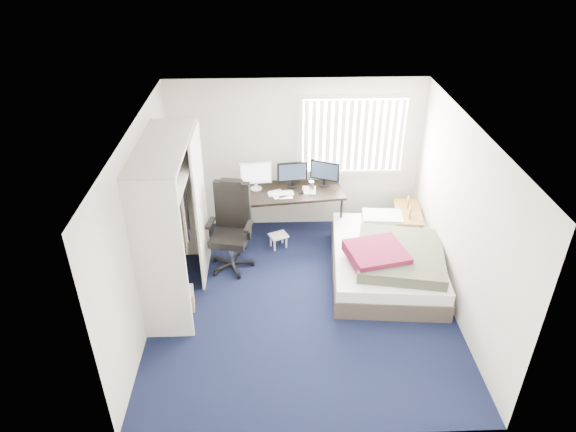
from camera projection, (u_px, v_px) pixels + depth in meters
The scene contains 10 objects.
ground at pixel (302, 301), 7.05m from camera, with size 4.20×4.20×0.00m, color black.
room_shell at pixel (304, 206), 6.28m from camera, with size 4.20×4.20×4.20m.
window_assembly at pixel (353, 136), 8.02m from camera, with size 1.72×0.09×1.32m.
closet at pixel (172, 209), 6.54m from camera, with size 0.64×1.84×2.22m.
desk at pixel (290, 189), 8.13m from camera, with size 1.73×0.97×1.28m.
office_chair at pixel (232, 235), 7.56m from camera, with size 0.74×0.74×1.34m.
footstool at pixel (278, 238), 8.12m from camera, with size 0.34×0.31×0.23m.
nightstand at pixel (408, 214), 8.10m from camera, with size 0.53×0.87×0.74m.
bed at pixel (387, 260), 7.41m from camera, with size 1.71×2.17×0.67m.
pine_box at pixel (180, 300), 6.87m from camera, with size 0.37×0.28×0.28m, color tan.
Camera 1 is at (-0.39, -5.45, 4.62)m, focal length 32.00 mm.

